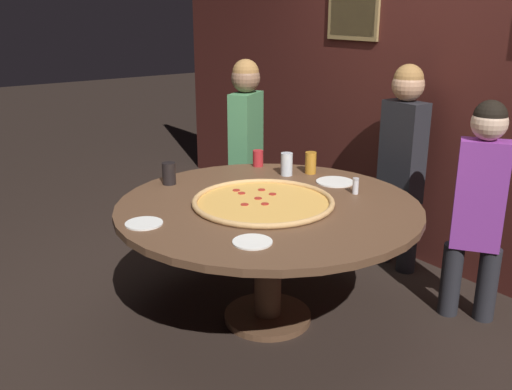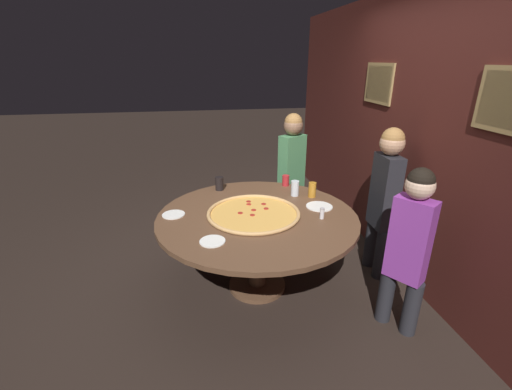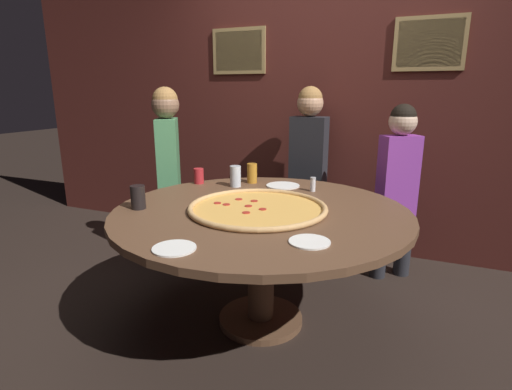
{
  "view_description": "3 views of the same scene",
  "coord_description": "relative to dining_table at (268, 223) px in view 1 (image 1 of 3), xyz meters",
  "views": [
    {
      "loc": [
        2.4,
        -1.86,
        1.79
      ],
      "look_at": [
        -0.01,
        -0.08,
        0.8
      ],
      "focal_mm": 40.0,
      "sensor_mm": 36.0,
      "label": 1
    },
    {
      "loc": [
        2.62,
        -0.47,
        1.99
      ],
      "look_at": [
        -0.07,
        0.0,
        0.9
      ],
      "focal_mm": 24.0,
      "sensor_mm": 36.0,
      "label": 2
    },
    {
      "loc": [
        0.84,
        -2.06,
        1.41
      ],
      "look_at": [
        0.0,
        -0.08,
        0.84
      ],
      "focal_mm": 28.0,
      "sensor_mm": 36.0,
      "label": 3
    }
  ],
  "objects": [
    {
      "name": "drink_cup_far_left",
      "position": [
        -0.67,
        0.42,
        0.17
      ],
      "size": [
        0.07,
        0.07,
        0.11
      ],
      "primitive_type": "cylinder",
      "color": "#B22328",
      "rests_on": "dining_table"
    },
    {
      "name": "white_plate_beside_cup",
      "position": [
        -0.12,
        -0.71,
        0.12
      ],
      "size": [
        0.19,
        0.19,
        0.01
      ],
      "primitive_type": "cylinder",
      "color": "white",
      "rests_on": "dining_table"
    },
    {
      "name": "white_plate_near_front",
      "position": [
        -0.07,
        0.58,
        0.12
      ],
      "size": [
        0.24,
        0.24,
        0.01
      ],
      "primitive_type": "cylinder",
      "color": "white",
      "rests_on": "dining_table"
    },
    {
      "name": "dining_table",
      "position": [
        0.0,
        0.0,
        0.0
      ],
      "size": [
        1.72,
        1.72,
        0.74
      ],
      "color": "brown",
      "rests_on": "ground_plane"
    },
    {
      "name": "back_wall",
      "position": [
        0.0,
        1.46,
        0.68
      ],
      "size": [
        6.4,
        0.08,
        2.6
      ],
      "color": "#4C1E19",
      "rests_on": "ground_plane"
    },
    {
      "name": "ground_plane",
      "position": [
        0.0,
        0.0,
        -0.62
      ],
      "size": [
        24.0,
        24.0,
        0.0
      ],
      "primitive_type": "plane",
      "color": "black"
    },
    {
      "name": "white_plate_left_side",
      "position": [
        0.4,
        -0.41,
        0.12
      ],
      "size": [
        0.19,
        0.19,
        0.01
      ],
      "primitive_type": "cylinder",
      "color": "white",
      "rests_on": "dining_table"
    },
    {
      "name": "condiment_shaker",
      "position": [
        0.17,
        0.52,
        0.17
      ],
      "size": [
        0.04,
        0.04,
        0.1
      ],
      "color": "silver",
      "rests_on": "dining_table"
    },
    {
      "name": "diner_centre_back",
      "position": [
        -0.06,
        1.21,
        0.19
      ],
      "size": [
        0.36,
        0.22,
        1.44
      ],
      "rotation": [
        0.0,
        0.0,
        3.09
      ],
      "color": "#232328",
      "rests_on": "ground_plane"
    },
    {
      "name": "drink_cup_centre_back",
      "position": [
        -0.38,
        0.44,
        0.19
      ],
      "size": [
        0.08,
        0.08,
        0.15
      ],
      "primitive_type": "cylinder",
      "color": "silver",
      "rests_on": "dining_table"
    },
    {
      "name": "diner_far_right",
      "position": [
        0.68,
        0.99,
        0.12
      ],
      "size": [
        0.34,
        0.28,
        1.32
      ],
      "rotation": [
        0.0,
        0.0,
        -2.54
      ],
      "color": "#232328",
      "rests_on": "ground_plane"
    },
    {
      "name": "giant_pizza",
      "position": [
        -0.01,
        -0.03,
        0.13
      ],
      "size": [
        0.8,
        0.8,
        0.03
      ],
      "color": "#E5A84C",
      "rests_on": "dining_table"
    },
    {
      "name": "drink_cup_by_shaker",
      "position": [
        -0.32,
        0.6,
        0.19
      ],
      "size": [
        0.07,
        0.07,
        0.14
      ],
      "primitive_type": "cylinder",
      "color": "#BC7A23",
      "rests_on": "dining_table"
    },
    {
      "name": "diner_side_right",
      "position": [
        -1.05,
        0.59,
        0.19
      ],
      "size": [
        0.29,
        0.37,
        1.43
      ],
      "rotation": [
        0.0,
        0.0,
        2.09
      ],
      "color": "#232328",
      "rests_on": "ground_plane"
    },
    {
      "name": "drink_cup_front_edge",
      "position": [
        -0.66,
        -0.27,
        0.19
      ],
      "size": [
        0.08,
        0.08,
        0.14
      ],
      "primitive_type": "cylinder",
      "color": "black",
      "rests_on": "dining_table"
    }
  ]
}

